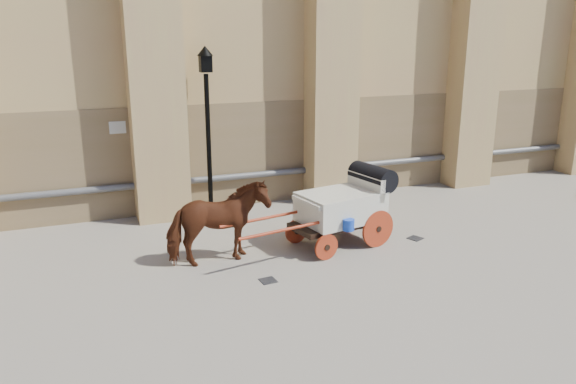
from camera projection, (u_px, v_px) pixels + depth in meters
name	position (u px, v px, depth m)	size (l,w,h in m)	color
ground	(235.00, 260.00, 12.51)	(90.00, 90.00, 0.00)	gray
horse	(218.00, 224.00, 12.12)	(0.99, 2.17, 1.83)	#5C2612
carriage	(345.00, 204.00, 13.29)	(4.29, 1.87, 1.82)	black
street_lamp	(208.00, 127.00, 15.06)	(0.43, 0.43, 4.57)	black
drain_grate_near	(268.00, 281.00, 11.48)	(0.32, 0.32, 0.01)	black
drain_grate_far	(415.00, 238.00, 13.84)	(0.32, 0.32, 0.01)	black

